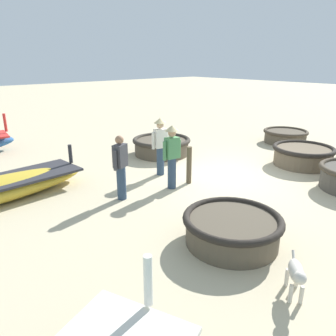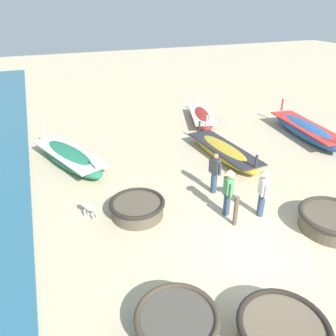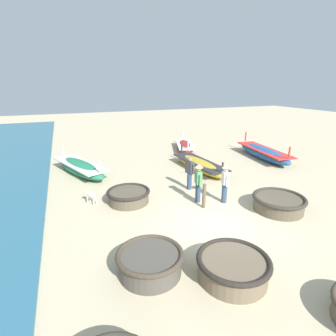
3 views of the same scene
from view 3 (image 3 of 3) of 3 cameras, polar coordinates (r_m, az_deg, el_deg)
name	(u,v)px [view 3 (image 3 of 3)]	position (r m, az deg, el deg)	size (l,w,h in m)	color
ground_plane	(216,222)	(9.87, 10.34, -11.53)	(80.00, 80.00, 0.00)	#C6B793
coracle_tilted	(233,267)	(7.35, 13.96, -20.16)	(1.90, 1.90, 0.62)	brown
coracle_beside_post	(279,203)	(11.30, 22.95, -6.94)	(2.04, 2.04, 0.60)	brown
coracle_weathered	(128,196)	(11.20, -8.60, -5.98)	(1.82, 1.82, 0.56)	brown
coracle_center	(150,261)	(7.34, -3.93, -19.64)	(1.80, 1.80, 0.63)	#4C473F
long_boat_ochre_hull	(264,153)	(18.63, 20.09, 3.13)	(1.95, 5.40, 1.35)	#285693
long_boat_white_hull	(185,146)	(19.84, 3.69, 4.78)	(2.39, 4.23, 1.00)	maroon
long_boat_red_hull	(80,167)	(15.32, -18.56, 0.12)	(2.88, 4.91, 1.26)	#237551
long_boat_green_hull	(199,165)	(15.33, 6.84, 0.72)	(1.53, 4.76, 1.02)	gold
fisherman_standing_left	(190,172)	(12.28, 4.73, -0.98)	(0.34, 0.49, 1.57)	#2D425B
fisherman_crouching	(198,181)	(10.97, 6.62, -2.73)	(0.36, 0.52, 1.67)	#2D425B
fisherman_with_hat	(225,181)	(11.09, 12.33, -2.80)	(0.36, 0.52, 1.67)	#2D425B
dog	(91,195)	(11.42, -16.47, -5.70)	(0.48, 0.58, 0.55)	beige
mooring_post_mid_beach	(204,196)	(10.64, 7.85, -6.05)	(0.14, 0.14, 1.02)	brown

